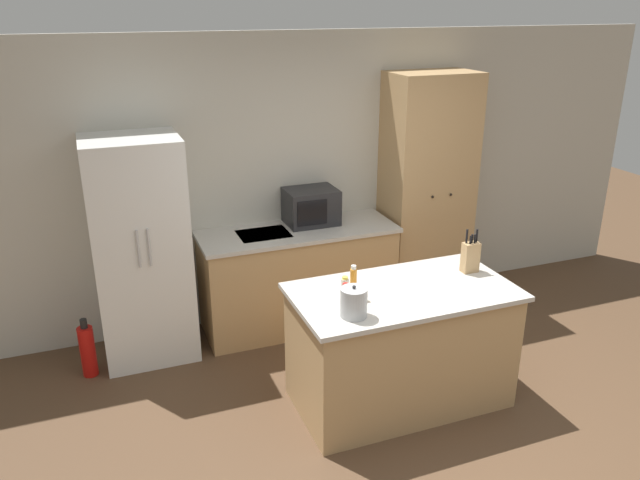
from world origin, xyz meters
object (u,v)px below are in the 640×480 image
Objects in this scene: knife_block at (470,256)px; pantry_cabinet at (426,193)px; spice_bottle_tall_dark at (362,293)px; spice_bottle_green_herb at (346,293)px; fire_extinguisher at (88,350)px; spice_bottle_amber_oil at (345,284)px; microwave at (311,206)px; spice_bottle_short_red at (353,276)px; refrigerator at (141,251)px; kettle at (354,302)px.

pantry_cabinet is at bearing 73.59° from knife_block.
pantry_cabinet reaches higher than spice_bottle_tall_dark.
spice_bottle_green_herb is (-1.07, -0.12, -0.06)m from knife_block.
knife_block reaches higher than fire_extinguisher.
fire_extinguisher is at bearing 149.55° from spice_bottle_amber_oil.
microwave reaches higher than spice_bottle_short_red.
pantry_cabinet is at bearing -3.04° from microwave.
spice_bottle_tall_dark is 0.19m from spice_bottle_amber_oil.
spice_bottle_green_herb is (-0.11, 0.03, 0.01)m from spice_bottle_tall_dark.
spice_bottle_short_red is (-0.92, 0.09, -0.05)m from knife_block.
spice_bottle_amber_oil is (-0.05, 0.19, -0.01)m from spice_bottle_tall_dark.
refrigerator reaches higher than microwave.
spice_bottle_green_herb is at bearing -173.61° from knife_block.
knife_block is at bearing 6.39° from spice_bottle_green_herb.
spice_bottle_amber_oil is at bearing 105.06° from spice_bottle_tall_dark.
fire_extinguisher is (-1.82, 1.23, -0.75)m from spice_bottle_tall_dark.
spice_bottle_short_red is at bearing 81.11° from spice_bottle_tall_dark.
refrigerator is 0.83× the size of pantry_cabinet.
microwave is 2.08× the size of kettle.
microwave is at bearing 4.64° from refrigerator.
fire_extinguisher is at bearing -158.98° from refrigerator.
spice_bottle_green_herb is (-0.06, -0.16, 0.01)m from spice_bottle_amber_oil.
pantry_cabinet reaches higher than microwave.
microwave is (-1.15, 0.06, -0.02)m from pantry_cabinet.
spice_bottle_short_red is (1.36, -1.19, 0.06)m from refrigerator.
pantry_cabinet is at bearing 44.92° from spice_bottle_green_herb.
spice_bottle_tall_dark is (-0.20, -1.55, -0.13)m from microwave.
spice_bottle_short_red is at bearing 66.26° from kettle.
fire_extinguisher is (-2.02, -0.32, -0.88)m from microwave.
spice_bottle_tall_dark is at bearing -97.33° from microwave.
pantry_cabinet is at bearing 48.19° from kettle.
spice_bottle_green_herb reaches higher than fire_extinguisher.
spice_bottle_tall_dark is 0.24m from spice_bottle_short_red.
spice_bottle_amber_oil is (1.27, -1.24, 0.03)m from refrigerator.
spice_bottle_short_red is 1.49× the size of spice_bottle_amber_oil.
knife_block is at bearing -29.32° from refrigerator.
refrigerator is 5.49× the size of knife_block.
pantry_cabinet is at bearing 47.78° from spice_bottle_tall_dark.
spice_bottle_tall_dark is at bearing -74.94° from spice_bottle_amber_oil.
kettle is (-1.50, -1.67, -0.11)m from pantry_cabinet.
knife_block is 0.68× the size of fire_extinguisher.
spice_bottle_short_red is 0.71× the size of kettle.
knife_block is at bearing -21.28° from fire_extinguisher.
refrigerator is at bearing 135.71° from spice_bottle_amber_oil.
spice_bottle_tall_dark is 0.12m from spice_bottle_green_herb.
knife_block is 3.23× the size of spice_bottle_amber_oil.
microwave is at bearing 118.35° from knife_block.
kettle is (-1.10, -0.34, -0.03)m from knife_block.
spice_bottle_amber_oil is at bearing 177.78° from knife_block.
fire_extinguisher is (-1.86, 0.99, -0.77)m from spice_bottle_short_red.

